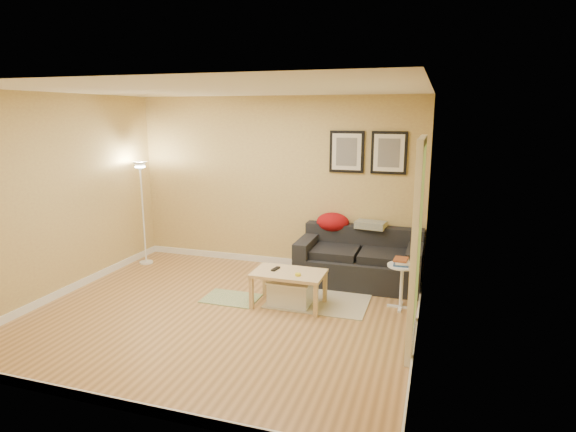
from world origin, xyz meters
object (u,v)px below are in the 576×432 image
object	(u,v)px
side_table	(401,287)
book_stack	(402,261)
floor_lamp	(143,216)
storage_bin	(291,292)
sofa	(359,257)
coffee_table	(289,289)

from	to	relation	value
side_table	book_stack	world-z (taller)	book_stack
book_stack	floor_lamp	distance (m)	4.05
storage_bin	book_stack	xyz separation A→B (m)	(1.31, 0.32, 0.43)
storage_bin	book_stack	world-z (taller)	book_stack
sofa	floor_lamp	bearing A→B (deg)	-177.48
floor_lamp	sofa	bearing A→B (deg)	2.52
sofa	floor_lamp	distance (m)	3.41
sofa	book_stack	world-z (taller)	sofa
coffee_table	floor_lamp	xyz separation A→B (m)	(-2.69, 0.93, 0.55)
book_stack	floor_lamp	bearing A→B (deg)	-168.03
side_table	floor_lamp	distance (m)	4.09
coffee_table	side_table	size ratio (longest dim) A/B	1.58
storage_bin	floor_lamp	world-z (taller)	floor_lamp
coffee_table	book_stack	distance (m)	1.42
sofa	book_stack	xyz separation A→B (m)	(0.63, -0.72, 0.22)
coffee_table	storage_bin	size ratio (longest dim) A/B	1.67
side_table	floor_lamp	xyz separation A→B (m)	(-4.02, 0.59, 0.49)
sofa	coffee_table	xyz separation A→B (m)	(-0.69, -1.08, -0.16)
sofa	storage_bin	world-z (taller)	sofa
book_stack	floor_lamp	xyz separation A→B (m)	(-4.01, 0.57, 0.18)
side_table	floor_lamp	size ratio (longest dim) A/B	0.34
coffee_table	side_table	world-z (taller)	side_table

